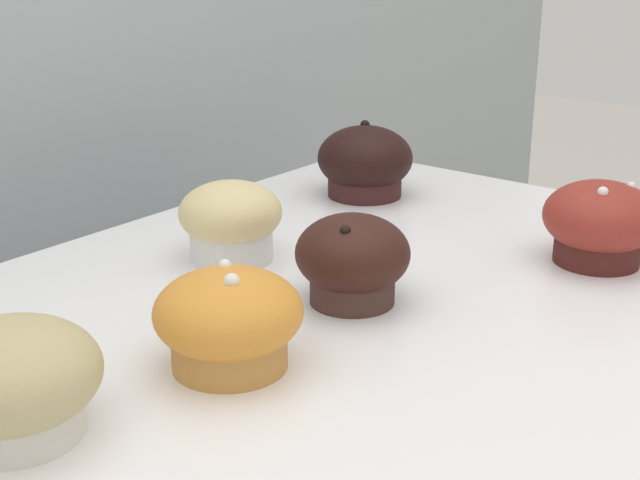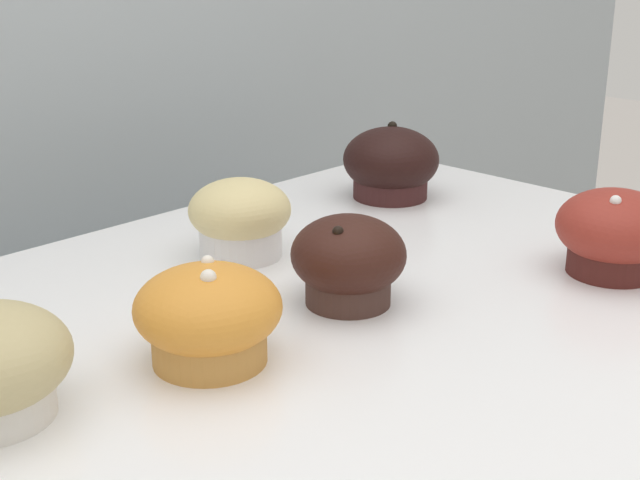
{
  "view_description": "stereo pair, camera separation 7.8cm",
  "coord_description": "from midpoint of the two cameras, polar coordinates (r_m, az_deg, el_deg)",
  "views": [
    {
      "loc": [
        -0.5,
        -0.41,
        1.25
      ],
      "look_at": [
        0.07,
        0.04,
        0.99
      ],
      "focal_mm": 50.0,
      "sensor_mm": 36.0,
      "label": 1
    },
    {
      "loc": [
        -0.45,
        -0.47,
        1.25
      ],
      "look_at": [
        0.07,
        0.04,
        0.99
      ],
      "focal_mm": 50.0,
      "sensor_mm": 36.0,
      "label": 2
    }
  ],
  "objects": [
    {
      "name": "muffin_front_left",
      "position": [
        0.6,
        -22.66,
        -8.46
      ],
      "size": [
        0.11,
        0.11,
        0.08
      ],
      "color": "silver",
      "rests_on": "display_counter"
    },
    {
      "name": "muffin_front_right",
      "position": [
        1.06,
        0.78,
        4.92
      ],
      "size": [
        0.11,
        0.11,
        0.09
      ],
      "color": "#391B1B",
      "rests_on": "display_counter"
    },
    {
      "name": "muffin_back_right",
      "position": [
        0.65,
        -9.37,
        -5.13
      ],
      "size": [
        0.11,
        0.11,
        0.08
      ],
      "color": "#C3863F",
      "rests_on": "display_counter"
    },
    {
      "name": "muffin_back_center",
      "position": [
        0.86,
        -8.34,
        1.2
      ],
      "size": [
        0.1,
        0.1,
        0.08
      ],
      "color": "white",
      "rests_on": "display_counter"
    },
    {
      "name": "muffin_back_left",
      "position": [
        0.87,
        15.06,
        1.02
      ],
      "size": [
        0.11,
        0.11,
        0.08
      ],
      "color": "#471B18",
      "rests_on": "display_counter"
    },
    {
      "name": "muffin_front_center",
      "position": [
        0.75,
        -1.05,
        -1.29
      ],
      "size": [
        0.1,
        0.1,
        0.08
      ],
      "color": "#412923",
      "rests_on": "display_counter"
    }
  ]
}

